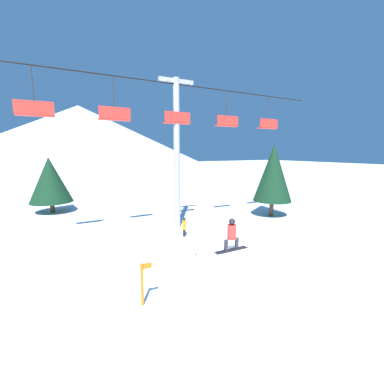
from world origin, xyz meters
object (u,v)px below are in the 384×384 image
object	(u,v)px
snow_ramp	(261,286)
trail_marker	(143,283)
pine_tree_near	(273,173)
snowboarder	(232,235)
distant_skier	(184,226)

from	to	relation	value
snow_ramp	trail_marker	size ratio (longest dim) A/B	2.62
pine_tree_near	trail_marker	size ratio (longest dim) A/B	3.84
snowboarder	pine_tree_near	size ratio (longest dim) A/B	0.25
distant_skier	trail_marker	bearing A→B (deg)	-127.34
pine_tree_near	distant_skier	size ratio (longest dim) A/B	4.77
snow_ramp	snowboarder	bearing A→B (deg)	93.07
snowboarder	pine_tree_near	distance (m)	12.29
snowboarder	distant_skier	xyz separation A→B (m)	(1.01, 6.22, -1.45)
distant_skier	pine_tree_near	bearing A→B (deg)	8.51
snow_ramp	snowboarder	size ratio (longest dim) A/B	2.78
pine_tree_near	snow_ramp	bearing A→B (deg)	-136.41
trail_marker	snowboarder	bearing A→B (deg)	-6.34
snow_ramp	distant_skier	size ratio (longest dim) A/B	3.25
snow_ramp	distant_skier	world-z (taller)	snow_ramp
snowboarder	snow_ramp	bearing A→B (deg)	-86.93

